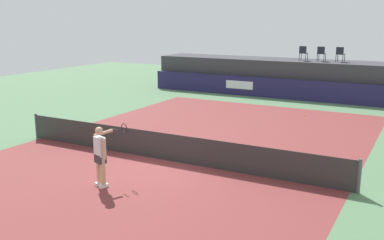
% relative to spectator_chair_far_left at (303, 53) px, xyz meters
% --- Properties ---
extents(ground_plane, '(48.00, 48.00, 0.00)m').
position_rel_spectator_chair_far_left_xyz_m(ground_plane, '(-0.59, -12.00, -2.69)').
color(ground_plane, '#4C704C').
extents(court_inner, '(12.00, 22.00, 0.00)m').
position_rel_spectator_chair_far_left_xyz_m(court_inner, '(-0.59, -15.00, -2.69)').
color(court_inner, maroon).
rests_on(court_inner, ground).
extents(sponsor_wall, '(18.00, 0.22, 1.20)m').
position_rel_spectator_chair_far_left_xyz_m(sponsor_wall, '(-0.60, -1.50, -2.09)').
color(sponsor_wall, '#231E4C').
rests_on(sponsor_wall, ground).
extents(spectator_platform, '(18.00, 2.80, 2.20)m').
position_rel_spectator_chair_far_left_xyz_m(spectator_platform, '(-0.59, 0.30, -1.59)').
color(spectator_platform, '#38383D').
rests_on(spectator_platform, ground).
extents(spectator_chair_far_left, '(0.46, 0.46, 0.89)m').
position_rel_spectator_chair_far_left_xyz_m(spectator_chair_far_left, '(0.00, 0.00, 0.00)').
color(spectator_chair_far_left, '#1E232D').
rests_on(spectator_chair_far_left, spectator_platform).
extents(spectator_chair_left, '(0.45, 0.45, 0.89)m').
position_rel_spectator_chair_far_left_xyz_m(spectator_chair_left, '(1.07, 0.10, 0.00)').
color(spectator_chair_left, '#1E232D').
rests_on(spectator_chair_left, spectator_platform).
extents(spectator_chair_center, '(0.47, 0.47, 0.89)m').
position_rel_spectator_chair_far_left_xyz_m(spectator_chair_center, '(2.15, 0.22, 0.00)').
color(spectator_chair_center, '#1E232D').
rests_on(spectator_chair_center, spectator_platform).
extents(tennis_net, '(12.40, 0.02, 0.95)m').
position_rel_spectator_chair_far_left_xyz_m(tennis_net, '(-0.59, -15.00, -2.22)').
color(tennis_net, '#2D2D2D').
rests_on(tennis_net, ground).
extents(net_post_near, '(0.10, 0.10, 1.00)m').
position_rel_spectator_chair_far_left_xyz_m(net_post_near, '(-6.79, -15.00, -2.19)').
color(net_post_near, '#4C4C51').
rests_on(net_post_near, ground).
extents(net_post_far, '(0.10, 0.10, 1.00)m').
position_rel_spectator_chair_far_left_xyz_m(net_post_far, '(5.61, -15.00, -2.19)').
color(net_post_far, '#4C4C51').
rests_on(net_post_far, ground).
extents(tennis_player, '(0.55, 1.25, 1.77)m').
position_rel_spectator_chair_far_left_xyz_m(tennis_player, '(-0.99, -17.94, -1.73)').
color(tennis_player, white).
rests_on(tennis_player, court_inner).
extents(tennis_ball, '(0.07, 0.07, 0.07)m').
position_rel_spectator_chair_far_left_xyz_m(tennis_ball, '(1.68, -5.65, -2.66)').
color(tennis_ball, '#D8EA33').
rests_on(tennis_ball, court_inner).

